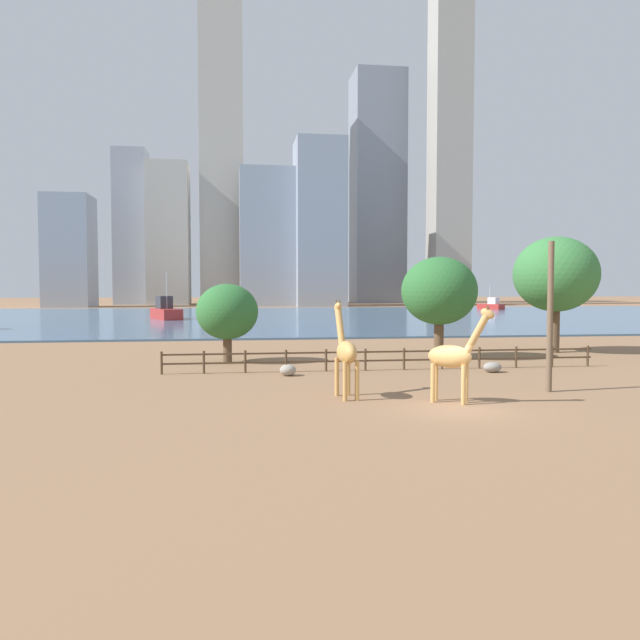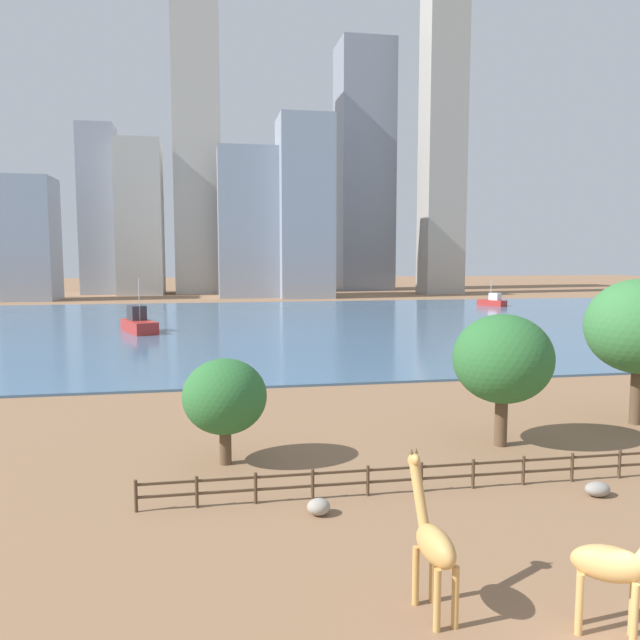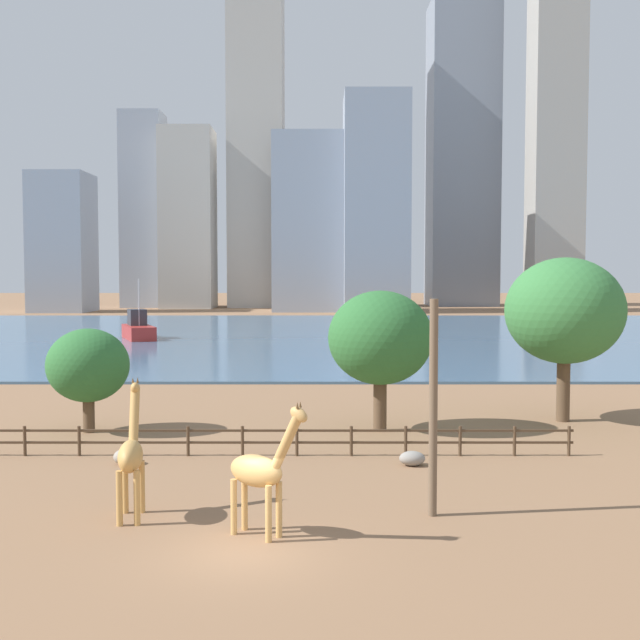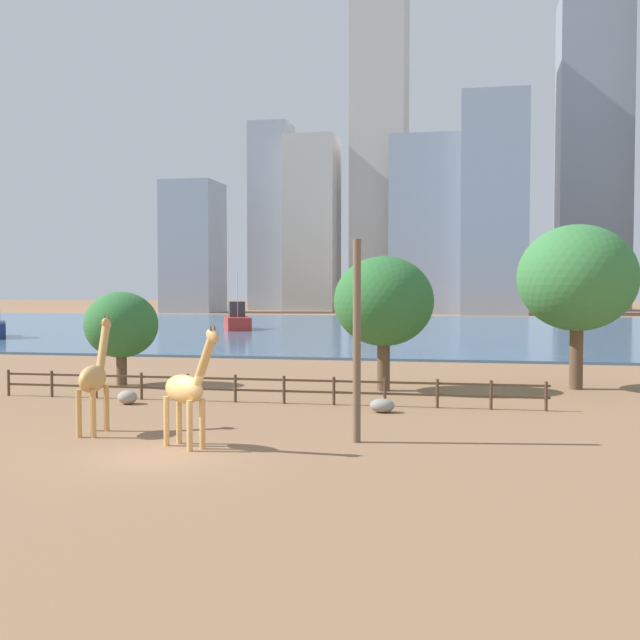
% 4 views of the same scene
% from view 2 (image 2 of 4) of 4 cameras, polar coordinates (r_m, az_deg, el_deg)
% --- Properties ---
extents(ground_plane, '(400.00, 400.00, 0.00)m').
position_cam_2_polar(ground_plane, '(93.64, -4.00, -0.27)').
color(ground_plane, '#8C6647').
extents(harbor_water, '(180.00, 86.00, 0.20)m').
position_cam_2_polar(harbor_water, '(90.66, -3.79, -0.41)').
color(harbor_water, '#476B8C').
rests_on(harbor_water, ground).
extents(giraffe_tall, '(2.68, 1.99, 4.21)m').
position_cam_2_polar(giraffe_tall, '(19.19, 25.37, -19.54)').
color(giraffe_tall, tan).
rests_on(giraffe_tall, ground).
extents(giraffe_companion, '(0.97, 2.87, 4.39)m').
position_cam_2_polar(giraffe_companion, '(18.78, 10.29, -19.41)').
color(giraffe_companion, tan).
rests_on(giraffe_companion, ground).
extents(boulder_near_fence, '(1.07, 0.80, 0.60)m').
position_cam_2_polar(boulder_near_fence, '(29.50, 24.04, -13.94)').
color(boulder_near_fence, gray).
rests_on(boulder_near_fence, ground).
extents(boulder_by_pole, '(0.91, 0.85, 0.64)m').
position_cam_2_polar(boulder_by_pole, '(25.33, -0.12, -16.71)').
color(boulder_by_pole, gray).
rests_on(boulder_by_pole, ground).
extents(enclosure_fence, '(26.12, 0.14, 1.30)m').
position_cam_2_polar(enclosure_fence, '(28.11, 11.65, -13.53)').
color(enclosure_fence, '#4C3826').
rests_on(enclosure_fence, ground).
extents(tree_left_large, '(5.21, 5.21, 7.02)m').
position_cam_2_polar(tree_left_large, '(34.11, 16.38, -3.46)').
color(tree_left_large, brown).
rests_on(tree_left_large, ground).
extents(tree_center_broad, '(6.25, 6.25, 8.71)m').
position_cam_2_polar(tree_center_broad, '(41.40, 27.21, -0.56)').
color(tree_center_broad, brown).
rests_on(tree_center_broad, ground).
extents(tree_right_tall, '(4.05, 4.05, 5.16)m').
position_cam_2_polar(tree_right_tall, '(30.46, -8.71, -6.96)').
color(tree_right_tall, brown).
rests_on(tree_right_tall, ground).
extents(boat_ferry, '(5.46, 8.23, 6.98)m').
position_cam_2_polar(boat_ferry, '(83.70, -16.25, -0.29)').
color(boat_ferry, '#B22D28').
rests_on(boat_ferry, harbor_water).
extents(boat_sailboat, '(4.47, 6.06, 5.18)m').
position_cam_2_polar(boat_sailboat, '(127.41, 15.50, 1.65)').
color(boat_sailboat, '#B22D28').
rests_on(boat_sailboat, harbor_water).
extents(skyline_tower_needle, '(15.43, 15.17, 70.62)m').
position_cam_2_polar(skyline_tower_needle, '(187.58, 4.03, 13.64)').
color(skyline_tower_needle, gray).
rests_on(skyline_tower_needle, ground).
extents(skyline_block_central, '(14.49, 13.09, 35.50)m').
position_cam_2_polar(skyline_block_central, '(153.69, -6.58, 8.75)').
color(skyline_block_central, '#939EAD').
rests_on(skyline_block_central, ground).
extents(skyline_tower_glass, '(11.31, 11.65, 39.11)m').
position_cam_2_polar(skyline_tower_glass, '(168.04, -16.14, 8.92)').
color(skyline_tower_glass, '#B7B2A8').
rests_on(skyline_tower_glass, ground).
extents(skyline_block_left, '(10.93, 12.33, 27.44)m').
position_cam_2_polar(skyline_block_left, '(155.10, -24.98, 6.72)').
color(skyline_block_left, '#939EAD').
rests_on(skyline_block_left, ground).
extents(skyline_block_right, '(9.09, 9.95, 43.46)m').
position_cam_2_polar(skyline_block_right, '(174.37, -19.56, 9.42)').
color(skyline_block_right, '#939EAD').
rests_on(skyline_block_right, ground).
extents(skyline_tower_short, '(10.25, 9.21, 96.18)m').
position_cam_2_polar(skyline_tower_short, '(173.04, 11.20, 18.50)').
color(skyline_tower_short, '#ADA89E').
rests_on(skyline_tower_short, ground).
extents(skyline_block_wide, '(12.13, 14.25, 84.35)m').
position_cam_2_polar(skyline_block_wide, '(175.60, -11.21, 16.34)').
color(skyline_block_wide, '#B7B2A8').
rests_on(skyline_block_wide, ground).
extents(skyline_tower_far, '(12.61, 13.42, 42.51)m').
position_cam_2_polar(skyline_tower_far, '(151.05, -1.40, 10.16)').
color(skyline_tower_far, '#939EAD').
rests_on(skyline_tower_far, ground).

